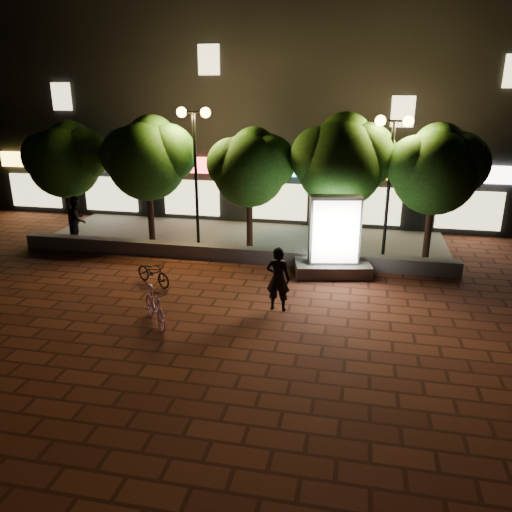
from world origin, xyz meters
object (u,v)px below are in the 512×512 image
(tree_far_right, at_px, (437,167))
(tree_left, at_px, (149,156))
(tree_far_left, at_px, (66,157))
(street_lamp_left, at_px, (195,142))
(scooter_pink, at_px, (155,307))
(tree_right, at_px, (343,158))
(ad_kiosk, at_px, (334,244))
(scooter_parked, at_px, (153,272))
(pedestrian, at_px, (78,219))
(tree_mid, at_px, (251,165))
(rider, at_px, (278,279))
(street_lamp_right, at_px, (392,151))

(tree_far_right, bearing_deg, tree_left, 180.00)
(tree_far_left, xyz_separation_m, street_lamp_left, (5.45, -0.26, 0.74))
(tree_left, xyz_separation_m, scooter_pink, (2.90, -6.88, -2.93))
(tree_right, distance_m, ad_kiosk, 3.30)
(scooter_parked, relative_size, pedestrian, 0.82)
(tree_far_left, relative_size, tree_far_right, 0.97)
(street_lamp_left, xyz_separation_m, scooter_pink, (0.96, -6.62, -3.52))
(tree_mid, relative_size, scooter_parked, 2.92)
(tree_mid, height_order, street_lamp_left, street_lamp_left)
(tree_far_right, distance_m, rider, 7.42)
(street_lamp_left, bearing_deg, tree_right, 2.81)
(tree_left, distance_m, scooter_pink, 8.02)
(scooter_pink, relative_size, rider, 0.92)
(street_lamp_right, xyz_separation_m, pedestrian, (-11.73, -0.58, -2.88))
(tree_right, bearing_deg, tree_left, -180.00)
(tree_far_left, bearing_deg, street_lamp_left, -2.76)
(ad_kiosk, relative_size, scooter_parked, 1.74)
(tree_left, bearing_deg, tree_mid, -0.00)
(tree_far_left, height_order, scooter_parked, tree_far_left)
(scooter_parked, bearing_deg, tree_far_left, 80.84)
(tree_far_left, xyz_separation_m, tree_mid, (7.50, -0.00, -0.08))
(tree_left, xyz_separation_m, pedestrian, (-2.79, -0.85, -2.43))
(tree_far_right, bearing_deg, tree_far_left, -180.00)
(street_lamp_right, bearing_deg, rider, -121.07)
(scooter_pink, xyz_separation_m, scooter_parked, (-1.16, 2.64, -0.11))
(tree_mid, bearing_deg, tree_left, 180.00)
(tree_far_left, relative_size, tree_left, 0.95)
(tree_far_left, height_order, street_lamp_left, street_lamp_left)
(street_lamp_left, relative_size, ad_kiosk, 1.94)
(street_lamp_left, bearing_deg, ad_kiosk, -19.77)
(tree_mid, distance_m, tree_right, 3.32)
(street_lamp_left, height_order, ad_kiosk, street_lamp_left)
(street_lamp_left, relative_size, scooter_parked, 3.36)
(tree_left, relative_size, tree_far_right, 1.03)
(tree_mid, bearing_deg, ad_kiosk, -33.70)
(tree_left, relative_size, tree_mid, 1.09)
(tree_mid, bearing_deg, scooter_parked, -117.98)
(tree_far_right, relative_size, ad_kiosk, 1.78)
(tree_far_left, relative_size, street_lamp_left, 0.89)
(street_lamp_right, distance_m, pedestrian, 12.10)
(tree_far_left, distance_m, rider, 11.06)
(tree_far_left, relative_size, tree_right, 0.91)
(scooter_parked, bearing_deg, street_lamp_left, 26.86)
(street_lamp_right, bearing_deg, tree_left, 178.32)
(ad_kiosk, height_order, pedestrian, ad_kiosk)
(ad_kiosk, height_order, rider, ad_kiosk)
(tree_far_right, relative_size, pedestrian, 2.55)
(tree_far_left, height_order, tree_right, tree_right)
(tree_left, distance_m, street_lamp_left, 2.05)
(tree_mid, bearing_deg, pedestrian, -172.89)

